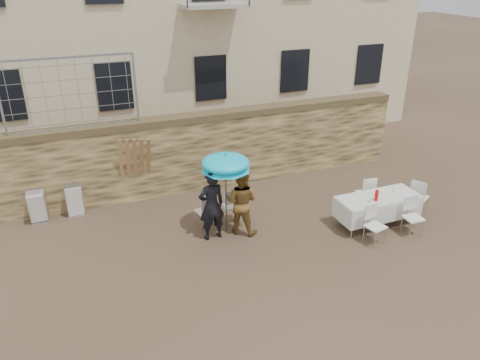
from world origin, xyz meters
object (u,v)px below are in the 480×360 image
object	(u,v)px
banquet_table	(379,198)
table_chair_front_left	(376,226)
chair_stack_right	(74,198)
couple_chair_left	(205,210)
soda_bottle	(376,196)
man_suit	(212,206)
umbrella	(226,165)
chair_stack_left	(38,204)
woman_dress	(241,202)
table_chair_side	(419,196)
table_chair_back	(365,192)
table_chair_front_right	(414,217)
couple_chair_right	(231,205)

from	to	relation	value
banquet_table	table_chair_front_left	xyz separation A→B (m)	(-0.60, -0.75, -0.25)
table_chair_front_left	chair_stack_right	bearing A→B (deg)	134.41
couple_chair_left	soda_bottle	size ratio (longest dim) A/B	3.69
man_suit	umbrella	bearing A→B (deg)	-171.10
chair_stack_left	chair_stack_right	size ratio (longest dim) A/B	1.00
woman_dress	table_chair_side	distance (m)	4.82
woman_dress	chair_stack_right	world-z (taller)	woman_dress
man_suit	table_chair_front_left	distance (m)	3.88
table_chair_side	chair_stack_right	size ratio (longest dim) A/B	1.04
umbrella	chair_stack_left	world-z (taller)	umbrella
chair_stack_right	woman_dress	bearing A→B (deg)	-33.52
soda_bottle	table_chair_front_left	distance (m)	0.84
table_chair_back	umbrella	bearing A→B (deg)	4.70
table_chair_front_right	umbrella	bearing A→B (deg)	159.71
man_suit	couple_chair_left	world-z (taller)	man_suit
woman_dress	couple_chair_left	xyz separation A→B (m)	(-0.75, 0.55, -0.36)
couple_chair_left	table_chair_front_left	world-z (taller)	same
table_chair_back	chair_stack_right	bearing A→B (deg)	-11.93
couple_chair_left	couple_chair_right	world-z (taller)	same
banquet_table	soda_bottle	world-z (taller)	soda_bottle
chair_stack_left	table_chair_side	bearing A→B (deg)	-19.18
man_suit	chair_stack_right	xyz separation A→B (m)	(-2.98, 2.47, -0.42)
soda_bottle	table_chair_side	world-z (taller)	soda_bottle
man_suit	banquet_table	bearing A→B (deg)	162.62
chair_stack_left	table_chair_back	bearing A→B (deg)	-17.39
man_suit	banquet_table	xyz separation A→B (m)	(4.09, -0.89, -0.15)
banquet_table	table_chair_back	bearing A→B (deg)	75.96
banquet_table	chair_stack_right	bearing A→B (deg)	154.59
couple_chair_left	table_chair_side	xyz separation A→B (m)	(5.49, -1.34, 0.00)
woman_dress	umbrella	size ratio (longest dim) A/B	0.88
couple_chair_right	table_chair_side	world-z (taller)	same
table_chair_back	chair_stack_left	distance (m)	8.56
banquet_table	chair_stack_left	distance (m)	8.66
couple_chair_left	chair_stack_left	distance (m)	4.33
couple_chair_left	banquet_table	distance (m)	4.34
couple_chair_right	table_chair_front_left	world-z (taller)	same
couple_chair_left	chair_stack_right	world-z (taller)	couple_chair_left
umbrella	table_chair_front_left	xyz separation A→B (m)	(3.09, -1.74, -1.32)
couple_chair_right	chair_stack_left	distance (m)	4.97
couple_chair_left	chair_stack_left	world-z (taller)	couple_chair_left
couple_chair_left	table_chair_front_right	world-z (taller)	same
table_chair_front_left	table_chair_side	distance (m)	2.17
couple_chair_left	chair_stack_right	distance (m)	3.55
table_chair_back	table_chair_front_left	bearing A→B (deg)	70.16
couple_chair_right	couple_chair_left	bearing A→B (deg)	7.51
soda_bottle	woman_dress	bearing A→B (deg)	161.72
banquet_table	table_chair_side	world-z (taller)	table_chair_side
banquet_table	table_chair_front_right	size ratio (longest dim) A/B	2.19
man_suit	chair_stack_right	world-z (taller)	man_suit
banquet_table	table_chair_side	xyz separation A→B (m)	(1.40, 0.10, -0.25)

